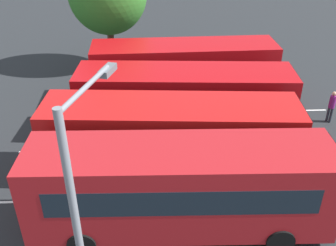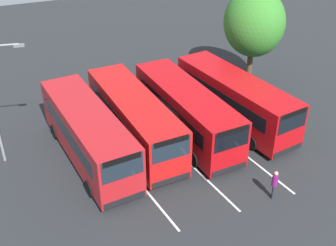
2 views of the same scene
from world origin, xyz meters
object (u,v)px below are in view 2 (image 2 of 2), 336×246
Objects in this scene: bus_far_right at (235,99)px; pedestrian at (275,183)px; bus_far_left at (88,133)px; bus_center_left at (134,118)px; bus_center_right at (186,111)px; depot_tree at (254,23)px.

pedestrian is (7.63, -2.17, -0.76)m from bus_far_right.
bus_far_left is at bearing -96.99° from bus_far_right.
bus_far_right is at bearing 84.94° from bus_center_left.
pedestrian is at bearing 28.81° from bus_center_left.
bus_far_right is at bearing 89.27° from bus_center_right.
bus_center_right is at bearing -41.73° from pedestrian.
bus_far_left is 3.08m from bus_center_left.
bus_far_right is at bearing -41.20° from depot_tree.
depot_tree is (-5.40, 14.57, 3.14)m from bus_far_left.
bus_center_right is 7.65m from pedestrian.
bus_far_right is 1.37× the size of depot_tree.
bus_center_right is 5.92× the size of pedestrian.
depot_tree is (-4.86, 11.54, 3.14)m from bus_center_left.
pedestrian is (7.34, 7.94, -0.76)m from bus_far_left.
bus_center_right reaches higher than pedestrian.
bus_center_left is at bearing -67.15° from depot_tree.
pedestrian is at bearing -24.50° from bus_far_right.
bus_far_left is 6.39m from bus_center_right.
depot_tree is at bearing 104.65° from bus_far_left.
bus_far_left is at bearing -69.68° from depot_tree.
bus_center_right is 1.36× the size of depot_tree.
depot_tree reaches higher than bus_center_right.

